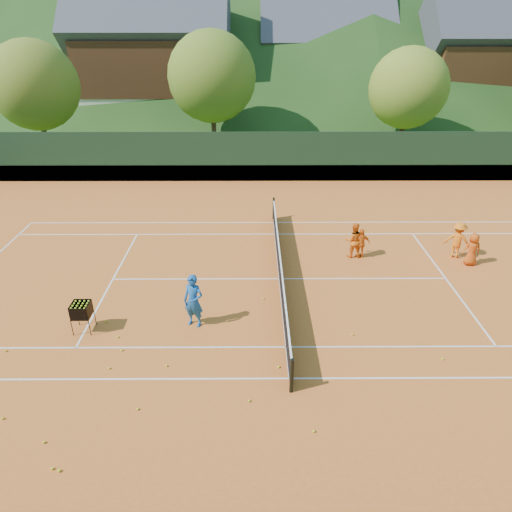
{
  "coord_description": "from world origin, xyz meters",
  "views": [
    {
      "loc": [
        -0.98,
        -15.13,
        8.86
      ],
      "look_at": [
        -0.91,
        0.0,
        1.01
      ],
      "focal_mm": 32.0,
      "sensor_mm": 36.0,
      "label": 1
    }
  ],
  "objects_px": {
    "coach": "(194,301)",
    "student_c": "(472,249)",
    "student_d": "(457,240)",
    "chalet_mid": "(323,64)",
    "tennis_net": "(280,267)",
    "chalet_right": "(482,64)",
    "student_b": "(361,244)",
    "chalet_left": "(155,60)",
    "student_a": "(353,240)",
    "ball_hopper": "(81,311)"
  },
  "relations": [
    {
      "from": "coach",
      "to": "student_a",
      "type": "xyz_separation_m",
      "value": [
        6.04,
        4.81,
        -0.16
      ]
    },
    {
      "from": "chalet_right",
      "to": "chalet_mid",
      "type": "bearing_deg",
      "value": 164.05
    },
    {
      "from": "ball_hopper",
      "to": "chalet_left",
      "type": "distance_m",
      "value": 33.77
    },
    {
      "from": "chalet_left",
      "to": "student_a",
      "type": "bearing_deg",
      "value": -64.97
    },
    {
      "from": "student_c",
      "to": "tennis_net",
      "type": "distance_m",
      "value": 7.85
    },
    {
      "from": "tennis_net",
      "to": "chalet_right",
      "type": "xyz_separation_m",
      "value": [
        20.0,
        30.0,
        4.74
      ]
    },
    {
      "from": "coach",
      "to": "chalet_mid",
      "type": "distance_m",
      "value": 38.22
    },
    {
      "from": "student_c",
      "to": "chalet_mid",
      "type": "distance_m",
      "value": 33.19
    },
    {
      "from": "coach",
      "to": "student_c",
      "type": "relative_size",
      "value": 1.34
    },
    {
      "from": "coach",
      "to": "tennis_net",
      "type": "bearing_deg",
      "value": 65.36
    },
    {
      "from": "chalet_left",
      "to": "coach",
      "type": "bearing_deg",
      "value": -77.85
    },
    {
      "from": "student_d",
      "to": "tennis_net",
      "type": "relative_size",
      "value": 0.13
    },
    {
      "from": "coach",
      "to": "chalet_left",
      "type": "relative_size",
      "value": 0.13
    },
    {
      "from": "student_d",
      "to": "chalet_mid",
      "type": "xyz_separation_m",
      "value": [
        -1.42,
        32.2,
        4.19
      ]
    },
    {
      "from": "student_b",
      "to": "chalet_right",
      "type": "relative_size",
      "value": 0.11
    },
    {
      "from": "tennis_net",
      "to": "student_a",
      "type": "bearing_deg",
      "value": 30.76
    },
    {
      "from": "student_d",
      "to": "coach",
      "type": "bearing_deg",
      "value": 49.59
    },
    {
      "from": "student_c",
      "to": "chalet_right",
      "type": "distance_m",
      "value": 31.68
    },
    {
      "from": "student_d",
      "to": "tennis_net",
      "type": "bearing_deg",
      "value": 38.56
    },
    {
      "from": "chalet_right",
      "to": "coach",
      "type": "bearing_deg",
      "value": -124.82
    },
    {
      "from": "student_b",
      "to": "student_a",
      "type": "bearing_deg",
      "value": -27.29
    },
    {
      "from": "coach",
      "to": "student_b",
      "type": "height_order",
      "value": "coach"
    },
    {
      "from": "chalet_mid",
      "to": "student_b",
      "type": "bearing_deg",
      "value": -94.53
    },
    {
      "from": "chalet_left",
      "to": "chalet_right",
      "type": "xyz_separation_m",
      "value": [
        30.0,
        0.0,
        -0.39
      ]
    },
    {
      "from": "student_b",
      "to": "chalet_mid",
      "type": "distance_m",
      "value": 32.62
    },
    {
      "from": "student_d",
      "to": "ball_hopper",
      "type": "height_order",
      "value": "student_d"
    },
    {
      "from": "chalet_mid",
      "to": "ball_hopper",
      "type": "bearing_deg",
      "value": -108.43
    },
    {
      "from": "student_d",
      "to": "student_c",
      "type": "bearing_deg",
      "value": 143.08
    },
    {
      "from": "ball_hopper",
      "to": "chalet_left",
      "type": "xyz_separation_m",
      "value": [
        -3.59,
        33.22,
        4.88
      ]
    },
    {
      "from": "tennis_net",
      "to": "chalet_left",
      "type": "xyz_separation_m",
      "value": [
        -10.0,
        30.0,
        5.13
      ]
    },
    {
      "from": "student_d",
      "to": "chalet_mid",
      "type": "height_order",
      "value": "chalet_mid"
    },
    {
      "from": "chalet_right",
      "to": "student_a",
      "type": "bearing_deg",
      "value": -120.94
    },
    {
      "from": "student_c",
      "to": "chalet_mid",
      "type": "relative_size",
      "value": 0.11
    },
    {
      "from": "coach",
      "to": "ball_hopper",
      "type": "distance_m",
      "value": 3.51
    },
    {
      "from": "coach",
      "to": "student_b",
      "type": "bearing_deg",
      "value": 56.56
    },
    {
      "from": "student_b",
      "to": "chalet_mid",
      "type": "height_order",
      "value": "chalet_mid"
    },
    {
      "from": "student_c",
      "to": "chalet_right",
      "type": "bearing_deg",
      "value": -111.93
    },
    {
      "from": "tennis_net",
      "to": "ball_hopper",
      "type": "distance_m",
      "value": 7.17
    },
    {
      "from": "student_c",
      "to": "student_d",
      "type": "bearing_deg",
      "value": -60.83
    },
    {
      "from": "tennis_net",
      "to": "chalet_left",
      "type": "relative_size",
      "value": 0.87
    },
    {
      "from": "student_b",
      "to": "chalet_left",
      "type": "distance_m",
      "value": 31.67
    },
    {
      "from": "coach",
      "to": "chalet_mid",
      "type": "height_order",
      "value": "chalet_mid"
    },
    {
      "from": "ball_hopper",
      "to": "student_c",
      "type": "bearing_deg",
      "value": 17.09
    },
    {
      "from": "student_a",
      "to": "student_b",
      "type": "distance_m",
      "value": 0.35
    },
    {
      "from": "student_d",
      "to": "chalet_left",
      "type": "distance_m",
      "value": 33.5
    },
    {
      "from": "student_a",
      "to": "chalet_right",
      "type": "distance_m",
      "value": 33.11
    },
    {
      "from": "student_c",
      "to": "coach",
      "type": "bearing_deg",
      "value": 21.94
    },
    {
      "from": "student_b",
      "to": "chalet_right",
      "type": "bearing_deg",
      "value": -130.01
    },
    {
      "from": "student_d",
      "to": "ball_hopper",
      "type": "bearing_deg",
      "value": 44.89
    },
    {
      "from": "student_c",
      "to": "tennis_net",
      "type": "bearing_deg",
      "value": 9.37
    }
  ]
}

